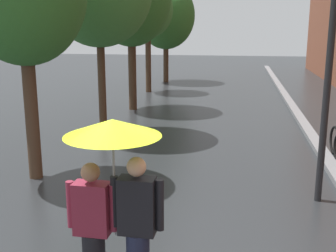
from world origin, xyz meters
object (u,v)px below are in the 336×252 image
at_px(street_tree_4, 166,16).
at_px(couple_under_umbrella, 114,187).
at_px(street_lamp_post, 330,53).
at_px(street_tree_3, 148,10).

bearing_deg(street_tree_4, couple_under_umbrella, -82.22).
height_order(couple_under_umbrella, street_lamp_post, street_lamp_post).
distance_m(street_tree_4, couple_under_umbrella, 19.34).
bearing_deg(street_tree_4, street_lamp_post, -71.10).
bearing_deg(couple_under_umbrella, street_tree_3, 100.40).
height_order(street_tree_4, street_lamp_post, street_tree_4).
bearing_deg(street_lamp_post, street_tree_3, 114.89).
distance_m(street_tree_3, street_tree_4, 3.65).
bearing_deg(street_tree_4, street_tree_3, -93.51).
distance_m(couple_under_umbrella, street_lamp_post, 4.51).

